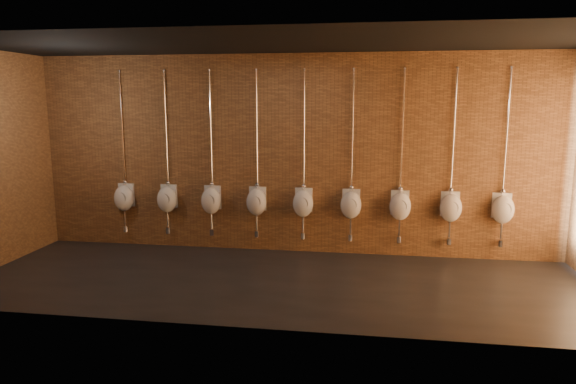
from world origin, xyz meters
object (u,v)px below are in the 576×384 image
Objects in this scene: urinal_3 at (257,201)px; urinal_5 at (351,204)px; urinal_6 at (400,205)px; urinal_4 at (303,202)px; urinal_1 at (167,198)px; urinal_0 at (124,197)px; urinal_8 at (503,208)px; urinal_7 at (451,206)px; urinal_2 at (211,199)px.

urinal_5 is at bearing 0.00° from urinal_3.
urinal_3 is 2.30m from urinal_6.
urinal_4 is 1.00× the size of urinal_6.
urinal_1 and urinal_4 have the same top height.
urinal_0 is 6.13m from urinal_8.
urinal_6 is (2.30, 0.00, 0.00)m from urinal_3.
urinal_4 is at bearing 0.00° from urinal_3.
urinal_5 is (0.77, 0.00, 0.00)m from urinal_4.
urinal_1 is 2.30m from urinal_4.
urinal_5 is at bearing 180.00° from urinal_7.
urinal_2 is at bearing 180.00° from urinal_8.
urinal_2 is 1.00× the size of urinal_6.
urinal_8 is (3.07, 0.00, 0.00)m from urinal_4.
urinal_8 is at bearing 0.00° from urinal_6.
urinal_3 and urinal_7 have the same top height.
urinal_1 is 0.77m from urinal_2.
urinal_1 is at bearing 180.00° from urinal_3.
urinal_6 is 1.00× the size of urinal_7.
urinal_1 and urinal_8 have the same top height.
urinal_5 is 2.30m from urinal_8.
urinal_3 is 1.00× the size of urinal_6.
urinal_2 is (0.77, 0.00, 0.00)m from urinal_1.
urinal_2 and urinal_7 have the same top height.
urinal_1 is at bearing 180.00° from urinal_4.
urinal_4 and urinal_6 have the same top height.
urinal_0 is at bearing 180.00° from urinal_6.
urinal_5 is at bearing 0.00° from urinal_1.
urinal_3 is at bearing 0.00° from urinal_1.
urinal_8 is (6.13, 0.00, 0.00)m from urinal_0.
urinal_8 is at bearing 0.00° from urinal_7.
urinal_8 is at bearing 0.00° from urinal_2.
urinal_1 is at bearing 0.00° from urinal_0.
urinal_3 is at bearing 180.00° from urinal_4.
urinal_7 is (2.30, 0.00, 0.00)m from urinal_4.
urinal_1 is at bearing 180.00° from urinal_2.
urinal_3 is 3.83m from urinal_8.
urinal_3 is 3.07m from urinal_7.
urinal_2 is 1.00× the size of urinal_5.
urinal_7 is 0.77m from urinal_8.
urinal_1 is 1.00× the size of urinal_5.
urinal_8 is (3.83, 0.00, 0.00)m from urinal_3.
urinal_0 and urinal_5 have the same top height.
urinal_4 is at bearing 0.00° from urinal_0.
urinal_7 is 1.00× the size of urinal_8.
urinal_3 and urinal_5 have the same top height.
urinal_5 is (3.83, 0.00, 0.00)m from urinal_0.
urinal_4 is (0.77, 0.00, 0.00)m from urinal_3.
urinal_5 is 1.00× the size of urinal_8.
urinal_0 is 5.37m from urinal_7.
urinal_0 is 1.00× the size of urinal_5.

